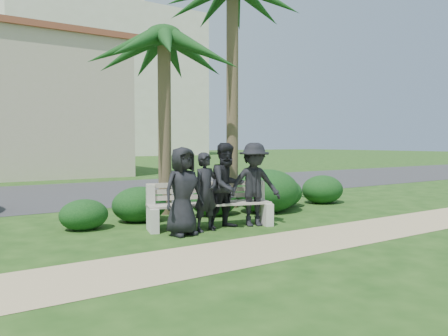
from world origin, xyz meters
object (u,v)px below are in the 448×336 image
Objects in this scene: man_a at (183,191)px; man_c at (227,186)px; man_b at (206,192)px; man_d at (254,184)px; park_bench at (210,208)px; palm_left at (164,39)px.

man_c reaches higher than man_a.
man_d is (1.14, -0.09, 0.10)m from man_b.
park_bench is 1.63× the size of man_a.
park_bench is 4.39m from palm_left.
man_a is 0.96× the size of man_c.
park_bench is at bearing 36.63° from man_b.
park_bench is 1.01m from man_a.
man_a is at bearing -108.08° from palm_left.
man_a reaches higher than park_bench.
man_d is at bearing -8.45° from park_bench.
palm_left reaches higher than man_a.
man_b is at bearing -166.33° from man_d.
man_c is (0.26, -0.27, 0.47)m from park_bench.
man_c is at bearing -0.20° from man_a.
park_bench is at bearing -89.04° from palm_left.
man_a is 0.32× the size of palm_left.
man_a is 1.70m from man_d.
palm_left is (0.80, 2.45, 3.45)m from man_a.
park_bench is 0.55m from man_b.
park_bench is 0.52× the size of palm_left.
man_a is at bearing -161.80° from man_d.
park_bench is 1.06m from man_d.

